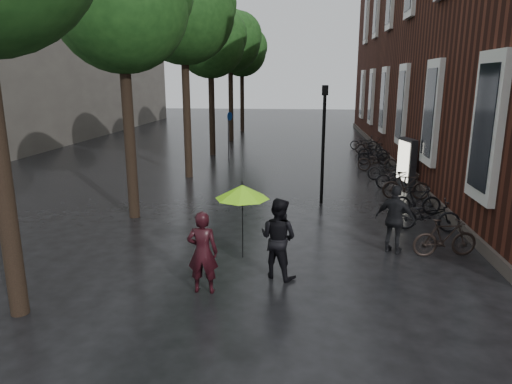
# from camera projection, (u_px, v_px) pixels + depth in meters

# --- Properties ---
(ground) EXTENTS (120.00, 120.00, 0.00)m
(ground) POSITION_uv_depth(u_px,v_px,m) (229.00, 360.00, 6.90)
(ground) COLOR black
(brick_building) EXTENTS (10.20, 33.20, 12.00)m
(brick_building) POSITION_uv_depth(u_px,v_px,m) (493.00, 42.00, 23.17)
(brick_building) COLOR #38160F
(brick_building) RESTS_ON ground
(bg_building) EXTENTS (16.00, 30.00, 14.00)m
(bg_building) POSITION_uv_depth(u_px,v_px,m) (1.00, 40.00, 34.50)
(bg_building) COLOR #47423D
(bg_building) RESTS_ON ground
(street_trees) EXTENTS (4.33, 34.03, 8.91)m
(street_trees) POSITION_uv_depth(u_px,v_px,m) (198.00, 30.00, 21.15)
(street_trees) COLOR black
(street_trees) RESTS_ON ground
(person_burgundy) EXTENTS (0.62, 0.42, 1.67)m
(person_burgundy) POSITION_uv_depth(u_px,v_px,m) (203.00, 252.00, 8.93)
(person_burgundy) COLOR black
(person_burgundy) RESTS_ON ground
(person_black) EXTENTS (1.05, 0.97, 1.74)m
(person_black) POSITION_uv_depth(u_px,v_px,m) (278.00, 238.00, 9.63)
(person_black) COLOR black
(person_black) RESTS_ON ground
(lime_umbrella) EXTENTS (1.10, 1.10, 1.62)m
(lime_umbrella) POSITION_uv_depth(u_px,v_px,m) (242.00, 192.00, 9.09)
(lime_umbrella) COLOR black
(lime_umbrella) RESTS_ON ground
(pedestrian_walking) EXTENTS (1.06, 0.83, 1.68)m
(pedestrian_walking) POSITION_uv_depth(u_px,v_px,m) (395.00, 220.00, 11.00)
(pedestrian_walking) COLOR black
(pedestrian_walking) RESTS_ON ground
(parked_bicycles) EXTENTS (2.21, 17.82, 0.99)m
(parked_bicycles) POSITION_uv_depth(u_px,v_px,m) (387.00, 168.00, 19.40)
(parked_bicycles) COLOR black
(parked_bicycles) RESTS_ON ground
(ad_lightbox) EXTENTS (0.29, 1.25, 1.89)m
(ad_lightbox) POSITION_uv_depth(u_px,v_px,m) (407.00, 162.00, 17.99)
(ad_lightbox) COLOR black
(ad_lightbox) RESTS_ON ground
(lamp_post) EXTENTS (0.20, 0.20, 3.95)m
(lamp_post) POSITION_uv_depth(u_px,v_px,m) (324.00, 133.00, 15.10)
(lamp_post) COLOR black
(lamp_post) RESTS_ON ground
(cycle_sign) EXTENTS (0.13, 0.45, 2.46)m
(cycle_sign) POSITION_uv_depth(u_px,v_px,m) (229.00, 128.00, 24.12)
(cycle_sign) COLOR #262628
(cycle_sign) RESTS_ON ground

